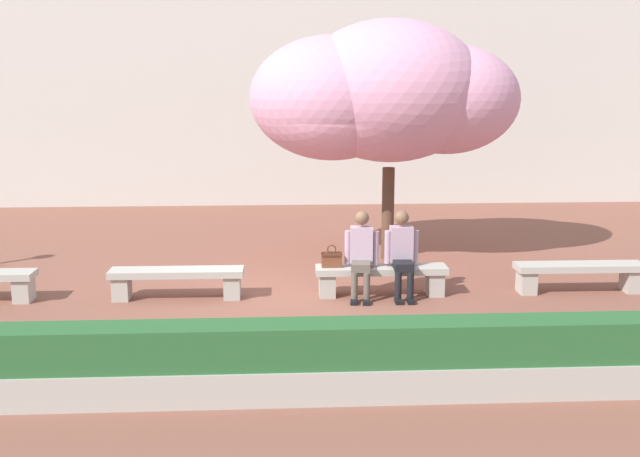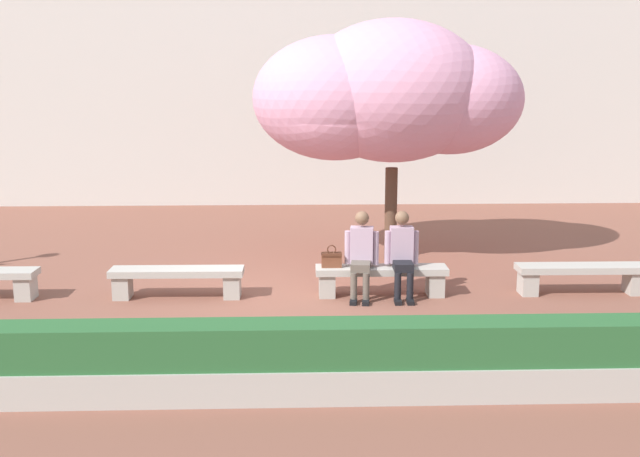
{
  "view_description": "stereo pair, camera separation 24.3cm",
  "coord_description": "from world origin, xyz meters",
  "px_view_note": "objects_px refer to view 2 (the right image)",
  "views": [
    {
      "loc": [
        -0.0,
        -10.82,
        3.22
      ],
      "look_at": [
        0.61,
        0.2,
        1.0
      ],
      "focal_mm": 42.0,
      "sensor_mm": 36.0,
      "label": 1
    },
    {
      "loc": [
        0.24,
        -10.83,
        3.22
      ],
      "look_at": [
        0.61,
        0.2,
        1.0
      ],
      "focal_mm": 42.0,
      "sensor_mm": 36.0,
      "label": 2
    }
  ],
  "objects_px": {
    "stone_bench_near_west": "(177,278)",
    "person_seated_right": "(402,251)",
    "stone_bench_near_east": "(582,274)",
    "person_seated_left": "(361,252)",
    "cherry_tree_main": "(386,95)",
    "handbag": "(332,259)",
    "stone_bench_center": "(381,276)"
  },
  "relations": [
    {
      "from": "stone_bench_near_west",
      "to": "person_seated_right",
      "type": "relative_size",
      "value": 1.53
    },
    {
      "from": "stone_bench_near_west",
      "to": "stone_bench_near_east",
      "type": "distance_m",
      "value": 6.1
    },
    {
      "from": "person_seated_left",
      "to": "person_seated_right",
      "type": "relative_size",
      "value": 1.0
    },
    {
      "from": "stone_bench_near_east",
      "to": "stone_bench_near_west",
      "type": "bearing_deg",
      "value": 180.0
    },
    {
      "from": "stone_bench_near_west",
      "to": "cherry_tree_main",
      "type": "height_order",
      "value": "cherry_tree_main"
    },
    {
      "from": "handbag",
      "to": "cherry_tree_main",
      "type": "xyz_separation_m",
      "value": [
        1.06,
        2.38,
        2.35
      ]
    },
    {
      "from": "handbag",
      "to": "cherry_tree_main",
      "type": "bearing_deg",
      "value": 66.04
    },
    {
      "from": "person_seated_right",
      "to": "handbag",
      "type": "relative_size",
      "value": 3.81
    },
    {
      "from": "stone_bench_center",
      "to": "stone_bench_near_east",
      "type": "bearing_deg",
      "value": -0.0
    },
    {
      "from": "person_seated_right",
      "to": "handbag",
      "type": "bearing_deg",
      "value": 176.67
    },
    {
      "from": "stone_bench_center",
      "to": "handbag",
      "type": "xyz_separation_m",
      "value": [
        -0.75,
        0.01,
        0.27
      ]
    },
    {
      "from": "stone_bench_near_west",
      "to": "handbag",
      "type": "distance_m",
      "value": 2.32
    },
    {
      "from": "stone_bench_center",
      "to": "stone_bench_near_east",
      "type": "xyz_separation_m",
      "value": [
        3.05,
        -0.0,
        0.0
      ]
    },
    {
      "from": "stone_bench_near_east",
      "to": "person_seated_right",
      "type": "distance_m",
      "value": 2.78
    },
    {
      "from": "person_seated_right",
      "to": "person_seated_left",
      "type": "bearing_deg",
      "value": 179.94
    },
    {
      "from": "stone_bench_near_west",
      "to": "handbag",
      "type": "relative_size",
      "value": 5.83
    },
    {
      "from": "stone_bench_near_west",
      "to": "cherry_tree_main",
      "type": "bearing_deg",
      "value": 35.38
    },
    {
      "from": "stone_bench_center",
      "to": "handbag",
      "type": "distance_m",
      "value": 0.8
    },
    {
      "from": "person_seated_left",
      "to": "cherry_tree_main",
      "type": "height_order",
      "value": "cherry_tree_main"
    },
    {
      "from": "person_seated_right",
      "to": "cherry_tree_main",
      "type": "xyz_separation_m",
      "value": [
        0.01,
        2.44,
        2.23
      ]
    },
    {
      "from": "person_seated_right",
      "to": "cherry_tree_main",
      "type": "bearing_deg",
      "value": 89.77
    },
    {
      "from": "cherry_tree_main",
      "to": "handbag",
      "type": "bearing_deg",
      "value": -113.96
    },
    {
      "from": "stone_bench_near_east",
      "to": "person_seated_left",
      "type": "distance_m",
      "value": 3.38
    },
    {
      "from": "stone_bench_near_west",
      "to": "stone_bench_near_east",
      "type": "height_order",
      "value": "same"
    },
    {
      "from": "stone_bench_near_west",
      "to": "person_seated_right",
      "type": "height_order",
      "value": "person_seated_right"
    },
    {
      "from": "handbag",
      "to": "person_seated_left",
      "type": "bearing_deg",
      "value": -7.8
    },
    {
      "from": "person_seated_right",
      "to": "cherry_tree_main",
      "type": "distance_m",
      "value": 3.3
    },
    {
      "from": "stone_bench_center",
      "to": "person_seated_left",
      "type": "height_order",
      "value": "person_seated_left"
    },
    {
      "from": "stone_bench_near_west",
      "to": "stone_bench_center",
      "type": "relative_size",
      "value": 1.0
    },
    {
      "from": "person_seated_left",
      "to": "cherry_tree_main",
      "type": "distance_m",
      "value": 3.36
    },
    {
      "from": "stone_bench_center",
      "to": "person_seated_right",
      "type": "bearing_deg",
      "value": -10.2
    },
    {
      "from": "handbag",
      "to": "cherry_tree_main",
      "type": "height_order",
      "value": "cherry_tree_main"
    }
  ]
}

